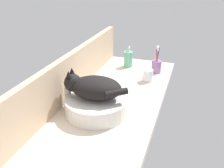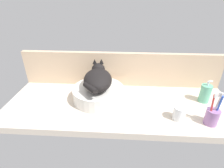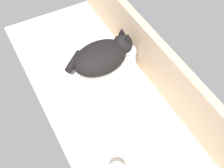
% 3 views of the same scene
% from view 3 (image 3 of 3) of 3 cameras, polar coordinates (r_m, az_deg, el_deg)
% --- Properties ---
extents(ground_plane, '(1.38, 0.52, 0.04)m').
position_cam_3_polar(ground_plane, '(1.38, -0.77, -3.74)').
color(ground_plane, beige).
extents(backsplash_panel, '(1.38, 0.04, 0.24)m').
position_cam_3_polar(backsplash_panel, '(1.35, 8.33, 3.74)').
color(backsplash_panel, '#CCAD8C').
rests_on(backsplash_panel, ground_plane).
extents(sink_basin, '(0.32, 0.32, 0.08)m').
position_cam_3_polar(sink_basin, '(1.41, -2.08, 2.16)').
color(sink_basin, silver).
rests_on(sink_basin, ground_plane).
extents(cat, '(0.20, 0.32, 0.14)m').
position_cam_3_polar(cat, '(1.34, -1.73, 5.20)').
color(cat, black).
rests_on(cat, sink_basin).
extents(faucet, '(0.04, 0.12, 0.14)m').
position_cam_3_polar(faucet, '(1.43, 3.31, 4.97)').
color(faucet, silver).
rests_on(faucet, ground_plane).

